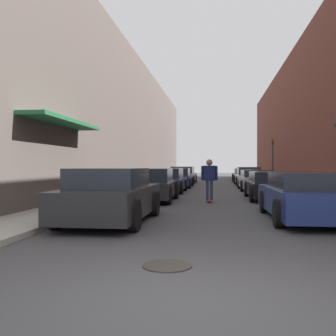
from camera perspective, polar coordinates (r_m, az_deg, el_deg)
ground at (r=22.55m, az=7.04°, el=-3.28°), size 102.43×102.43×0.00m
curb_strip_left at (r=27.59m, az=-2.15°, el=-2.49°), size 1.80×46.56×0.12m
curb_strip_right at (r=27.52m, az=16.45°, el=-2.51°), size 1.80×46.56×0.12m
building_row_left at (r=28.36m, az=-7.98°, el=6.77°), size 4.90×46.56×9.20m
building_row_right at (r=28.27m, az=22.33°, el=7.09°), size 4.90×46.56×9.51m
parked_car_left_0 at (r=9.58m, az=-8.65°, el=-4.23°), size 1.96×4.28×1.37m
parked_car_left_1 at (r=15.10m, az=-2.51°, el=-2.66°), size 1.89×4.06×1.31m
parked_car_left_2 at (r=19.97m, az=-0.17°, el=-1.98°), size 1.91×4.05×1.29m
parked_car_left_3 at (r=24.84m, az=1.34°, el=-1.52°), size 2.04×4.54×1.27m
parked_car_left_4 at (r=30.58m, az=2.31°, el=-1.10°), size 2.06×4.75×1.35m
parked_car_right_0 at (r=10.47m, az=20.18°, el=-4.10°), size 1.98×4.56×1.26m
parked_car_right_1 at (r=16.42m, az=15.38°, el=-2.62°), size 1.98×4.50×1.18m
parked_car_right_2 at (r=22.54m, az=13.32°, el=-1.81°), size 2.02×4.71×1.18m
parked_car_right_3 at (r=27.81m, az=12.10°, el=-1.28°), size 1.86×4.00×1.33m
parked_car_right_4 at (r=33.25m, az=11.55°, el=-1.11°), size 2.02×4.45×1.19m
skateboarder at (r=14.75m, az=6.32°, el=-1.19°), size 0.64×0.78×1.68m
manhole_cover at (r=5.49m, az=-0.12°, el=-14.64°), size 0.70×0.70×0.02m
traffic_light at (r=28.94m, az=15.64°, el=1.80°), size 0.16×0.22×3.28m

